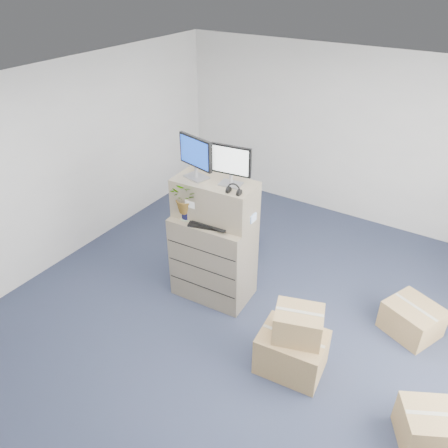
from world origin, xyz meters
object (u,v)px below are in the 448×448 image
at_px(potted_plant, 187,201).
at_px(filing_cabinet_lower, 213,257).
at_px(office_chair, 227,231).
at_px(keyboard, 211,224).
at_px(monitor_left, 195,155).
at_px(water_bottle, 218,208).
at_px(monitor_right, 231,163).

bearing_deg(potted_plant, filing_cabinet_lower, 26.12).
bearing_deg(potted_plant, office_chair, 95.63).
bearing_deg(potted_plant, keyboard, 0.21).
bearing_deg(office_chair, monitor_left, 60.65).
bearing_deg(keyboard, water_bottle, 81.71).
bearing_deg(monitor_right, office_chair, 116.74).
distance_m(monitor_left, water_bottle, 0.71).
bearing_deg(monitor_right, potted_plant, -163.94).
height_order(filing_cabinet_lower, water_bottle, water_bottle).
xyz_separation_m(keyboard, potted_plant, (-0.33, -0.00, 0.22)).
bearing_deg(filing_cabinet_lower, keyboard, -70.79).
bearing_deg(keyboard, filing_cabinet_lower, 96.11).
relative_size(filing_cabinet_lower, monitor_right, 2.38).
distance_m(filing_cabinet_lower, water_bottle, 0.71).
height_order(monitor_right, office_chair, monitor_right).
bearing_deg(keyboard, potted_plant, 163.60).
bearing_deg(water_bottle, office_chair, 115.02).
bearing_deg(office_chair, keyboard, 73.81).
relative_size(keyboard, water_bottle, 2.02).
bearing_deg(monitor_left, potted_plant, -91.96).
xyz_separation_m(filing_cabinet_lower, monitor_left, (-0.24, 0.01, 1.36)).
relative_size(potted_plant, office_chair, 0.62).
distance_m(water_bottle, potted_plant, 0.38).
bearing_deg(monitor_right, monitor_left, -179.30).
bearing_deg(monitor_left, monitor_right, 21.29).
xyz_separation_m(keyboard, water_bottle, (-0.03, 0.21, 0.11)).
height_order(water_bottle, office_chair, water_bottle).
distance_m(filing_cabinet_lower, monitor_right, 1.36).
relative_size(monitor_right, water_bottle, 1.90).
distance_m(monitor_right, office_chair, 1.91).
height_order(keyboard, potted_plant, potted_plant).
distance_m(monitor_left, potted_plant, 0.57).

